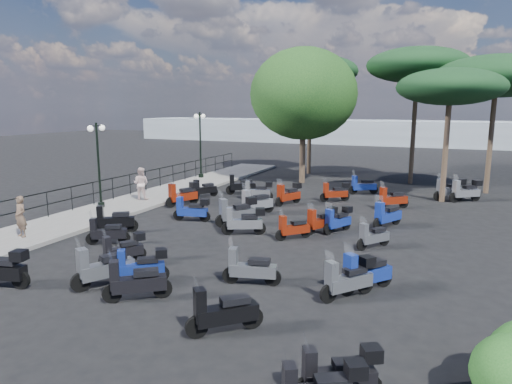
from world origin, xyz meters
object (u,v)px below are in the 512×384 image
at_px(scooter_5, 204,189).
at_px(scooter_22, 335,192).
at_px(broadleaf_tree, 304,94).
at_px(scooter_3, 192,210).
at_px(scooter_9, 237,212).
at_px(scooter_2, 114,221).
at_px(scooter_19, 250,269).
at_px(scooter_15, 293,228).
at_px(pine_3, 450,87).
at_px(woman, 21,216).
at_px(pedestrian_far, 141,184).
at_px(lamp_post_2, 200,140).
at_px(scooter_29, 450,190).
at_px(scooter_4, 183,195).
at_px(scooter_14, 321,221).
at_px(scooter_27, 387,216).
at_px(scooter_17, 289,195).
at_px(scooter_23, 363,186).
at_px(lamp_post_1, 98,160).
at_px(scooter_28, 392,199).
at_px(scooter_13, 141,267).
at_px(pine_1, 497,76).
at_px(scooter_7, 123,250).
at_px(scooter_20, 373,237).
at_px(scooter_11, 241,186).
at_px(scooter_25, 348,279).
at_px(scooter_6, 103,268).
at_px(scooter_12, 136,282).
at_px(scooter_26, 365,274).
at_px(scooter_18, 223,312).
at_px(scooter_30, 466,191).
at_px(scooter_16, 256,203).
at_px(pine_0, 418,66).
at_px(scooter_8, 244,222).
at_px(pine_2, 311,72).
at_px(scooter_10, 258,191).

relative_size(scooter_5, scooter_22, 1.06).
bearing_deg(broadleaf_tree, scooter_3, -96.41).
distance_m(scooter_9, broadleaf_tree, 12.30).
height_order(scooter_2, scooter_19, scooter_2).
height_order(scooter_15, pine_3, pine_3).
relative_size(woman, scooter_3, 0.92).
bearing_deg(pedestrian_far, lamp_post_2, -94.36).
relative_size(scooter_9, scooter_29, 1.00).
bearing_deg(scooter_4, scooter_14, -168.85).
bearing_deg(scooter_14, scooter_27, -109.80).
bearing_deg(lamp_post_2, scooter_27, -34.02).
distance_m(scooter_17, scooter_23, 5.10).
xyz_separation_m(lamp_post_1, lamp_post_2, (-0.24, 9.76, 0.21)).
distance_m(scooter_5, pine_3, 13.42).
xyz_separation_m(scooter_19, scooter_28, (2.39, 11.23, 0.02)).
bearing_deg(scooter_13, scooter_17, -38.03).
bearing_deg(scooter_14, scooter_4, 15.63).
xyz_separation_m(scooter_23, scooter_28, (1.94, -3.14, 0.00)).
bearing_deg(pine_3, scooter_28, -127.97).
relative_size(lamp_post_1, pine_1, 0.52).
relative_size(scooter_7, scooter_20, 1.07).
distance_m(scooter_11, scooter_25, 14.23).
relative_size(pedestrian_far, scooter_6, 0.98).
xyz_separation_m(pedestrian_far, scooter_12, (7.25, -9.83, -0.49)).
distance_m(pedestrian_far, pine_1, 19.68).
bearing_deg(scooter_14, scooter_26, 147.81).
distance_m(scooter_17, scooter_18, 13.23).
bearing_deg(scooter_6, scooter_30, -90.53).
distance_m(woman, scooter_28, 15.84).
bearing_deg(scooter_27, scooter_16, 27.67).
bearing_deg(scooter_22, scooter_25, 161.30).
height_order(lamp_post_1, pedestrian_far, lamp_post_1).
height_order(scooter_9, scooter_20, scooter_9).
bearing_deg(scooter_11, pine_0, -78.99).
bearing_deg(scooter_25, scooter_29, -60.67).
xyz_separation_m(scooter_16, scooter_23, (3.54, 6.75, -0.05)).
xyz_separation_m(woman, scooter_7, (4.99, -0.53, -0.45)).
bearing_deg(scooter_15, scooter_16, -5.58).
height_order(scooter_8, scooter_18, scooter_18).
xyz_separation_m(scooter_2, scooter_9, (3.87, 2.86, 0.08)).
distance_m(scooter_8, scooter_25, 6.45).
height_order(scooter_13, pine_2, pine_2).
bearing_deg(scooter_2, lamp_post_2, -18.10).
bearing_deg(scooter_13, pine_1, -63.40).
relative_size(scooter_10, scooter_12, 1.11).
height_order(scooter_3, scooter_14, scooter_3).
height_order(scooter_16, pine_1, pine_1).
xyz_separation_m(scooter_2, scooter_14, (7.35, 3.13, -0.01)).
relative_size(pedestrian_far, scooter_8, 1.04).
height_order(scooter_7, pine_1, pine_1).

